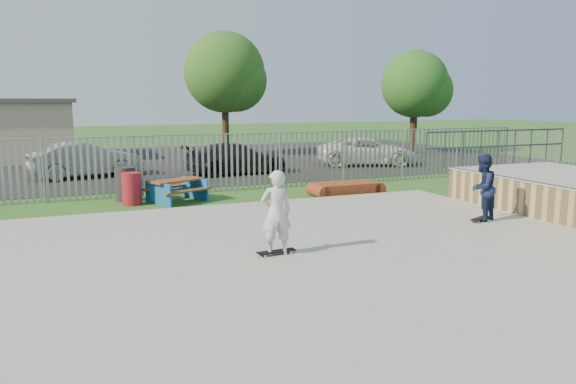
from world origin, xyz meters
name	(u,v)px	position (x,y,z in m)	size (l,w,h in m)	color
ground	(275,268)	(0.00, 0.00, 0.00)	(120.00, 120.00, 0.00)	#265D20
concrete_slab	(275,264)	(0.00, 0.00, 0.07)	(15.00, 12.00, 0.15)	#979792
fence	(249,181)	(1.00, 4.59, 1.00)	(26.04, 16.02, 2.00)	gray
picnic_table	(177,190)	(-0.36, 7.68, 0.36)	(2.10, 1.96, 0.71)	brown
funbox	(346,189)	(5.13, 6.80, 0.21)	(2.10, 1.08, 0.42)	maroon
trash_bin_red	(132,189)	(-1.73, 7.71, 0.49)	(0.59, 0.59, 0.99)	maroon
trash_bin_grey	(125,184)	(-1.84, 8.46, 0.54)	(0.64, 0.64, 1.07)	#262629
parking_lot	(140,163)	(0.00, 19.00, 0.01)	(40.00, 18.00, 0.02)	black
car_silver	(86,160)	(-2.74, 14.55, 0.74)	(1.52, 4.37, 1.44)	#9E9EA2
car_dark	(237,158)	(3.28, 13.25, 0.67)	(1.83, 4.50, 1.30)	black
car_white	(367,151)	(10.05, 13.89, 0.68)	(2.20, 4.77, 1.32)	white
tree_mid	(225,72)	(4.95, 20.80, 4.61)	(4.43, 4.43, 6.84)	#392817
tree_right	(415,84)	(15.47, 18.01, 4.00)	(3.86, 3.86, 5.95)	#3A2317
skateboard_a	(481,219)	(6.07, 1.35, 0.19)	(0.81, 0.50, 0.08)	black
skateboard_b	(276,253)	(0.17, 0.40, 0.19)	(0.81, 0.26, 0.08)	black
skater_navy	(482,188)	(6.07, 1.35, 0.99)	(0.82, 0.64, 1.69)	#151F43
skater_white	(276,213)	(0.17, 0.40, 0.99)	(0.61, 0.40, 1.69)	silver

